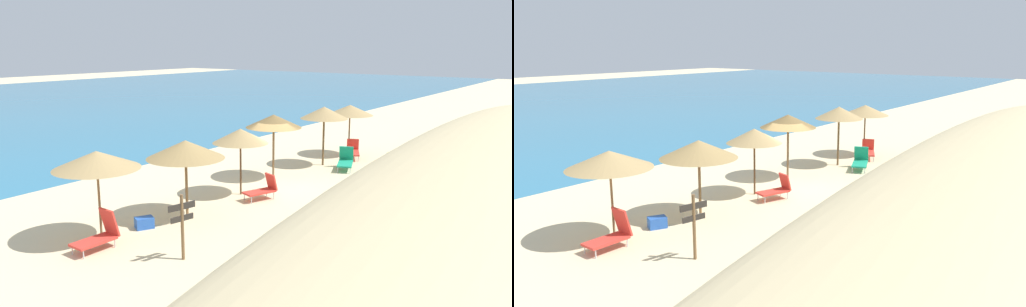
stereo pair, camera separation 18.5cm
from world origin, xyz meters
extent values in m
plane|color=beige|center=(0.00, 0.00, 0.00)|extent=(160.00, 160.00, 0.00)
ellipsoid|color=#C9B586|center=(0.77, -7.51, 1.22)|extent=(47.72, 11.05, 2.45)
cylinder|color=brown|center=(-7.92, 0.89, 1.18)|extent=(0.07, 0.07, 2.36)
cone|color=tan|center=(-7.92, 0.89, 2.48)|extent=(2.57, 2.57, 0.53)
cylinder|color=brown|center=(-4.86, 0.25, 1.11)|extent=(0.09, 0.09, 2.21)
cone|color=#9E7F4C|center=(-4.86, 0.25, 2.37)|extent=(2.65, 2.65, 0.61)
cylinder|color=brown|center=(-1.67, 0.41, 1.11)|extent=(0.07, 0.07, 2.22)
cone|color=tan|center=(-1.67, 0.41, 2.35)|extent=(2.19, 2.19, 0.56)
cylinder|color=brown|center=(1.25, 0.86, 1.20)|extent=(0.09, 0.09, 2.41)
cone|color=olive|center=(1.25, 0.86, 2.54)|extent=(2.46, 2.46, 0.57)
cylinder|color=brown|center=(4.68, 0.25, 1.23)|extent=(0.10, 0.10, 2.46)
cone|color=tan|center=(4.68, 0.25, 2.59)|extent=(2.31, 2.31, 0.58)
cylinder|color=brown|center=(7.57, 0.29, 1.15)|extent=(0.07, 0.07, 2.31)
cone|color=tan|center=(7.57, 0.29, 2.43)|extent=(2.43, 2.43, 0.54)
cube|color=red|center=(-8.61, 0.34, 0.29)|extent=(1.25, 0.66, 0.07)
cube|color=red|center=(-8.03, 0.32, 0.71)|extent=(0.28, 0.64, 0.83)
cylinder|color=silver|center=(-9.13, 0.62, 0.13)|extent=(0.04, 0.04, 0.25)
cylinder|color=silver|center=(-9.14, 0.08, 0.13)|extent=(0.04, 0.04, 0.25)
cylinder|color=silver|center=(-8.08, 0.59, 0.13)|extent=(0.04, 0.04, 0.25)
cylinder|color=silver|center=(-8.09, 0.06, 0.13)|extent=(0.04, 0.04, 0.25)
cube|color=#199972|center=(4.37, -1.11, 0.31)|extent=(1.59, 1.16, 0.07)
cube|color=#199972|center=(5.00, -0.85, 0.67)|extent=(0.52, 0.73, 0.71)
cylinder|color=silver|center=(3.70, -1.07, 0.14)|extent=(0.04, 0.04, 0.28)
cylinder|color=silver|center=(3.91, -1.60, 0.14)|extent=(0.04, 0.04, 0.28)
cylinder|color=silver|center=(4.83, -0.61, 0.14)|extent=(0.04, 0.04, 0.28)
cylinder|color=silver|center=(5.05, -1.14, 0.14)|extent=(0.04, 0.04, 0.28)
cube|color=red|center=(-1.85, -0.61, 0.32)|extent=(1.33, 0.94, 0.07)
cube|color=red|center=(-1.31, -0.80, 0.64)|extent=(0.40, 0.61, 0.64)
cylinder|color=silver|center=(-2.26, -0.21, 0.14)|extent=(0.04, 0.04, 0.28)
cylinder|color=silver|center=(-2.42, -0.67, 0.14)|extent=(0.04, 0.04, 0.28)
cylinder|color=silver|center=(-1.28, -0.55, 0.14)|extent=(0.04, 0.04, 0.28)
cylinder|color=silver|center=(-1.44, -1.01, 0.14)|extent=(0.04, 0.04, 0.28)
cube|color=red|center=(6.83, -0.33, 0.32)|extent=(1.62, 1.24, 0.07)
cube|color=red|center=(7.46, -0.01, 0.63)|extent=(0.45, 0.64, 0.61)
cylinder|color=silver|center=(6.14, -0.39, 0.14)|extent=(0.04, 0.04, 0.29)
cylinder|color=silver|center=(6.38, -0.86, 0.14)|extent=(0.04, 0.04, 0.29)
cylinder|color=silver|center=(7.27, 0.20, 0.14)|extent=(0.04, 0.04, 0.29)
cylinder|color=silver|center=(7.51, -0.27, 0.14)|extent=(0.04, 0.04, 0.29)
cylinder|color=brown|center=(-7.52, -2.14, 0.93)|extent=(0.09, 0.09, 1.86)
cube|color=#332D28|center=(-7.52, -2.14, 1.52)|extent=(0.83, 0.23, 0.18)
cube|color=#332D28|center=(-7.52, -2.14, 1.19)|extent=(0.71, 0.18, 0.16)
sphere|color=yellow|center=(7.91, -1.86, 0.18)|extent=(0.36, 0.36, 0.36)
cube|color=blue|center=(-6.49, 0.59, 0.18)|extent=(0.69, 0.62, 0.36)
camera|label=1|loc=(-16.86, -11.49, 5.78)|focal=35.62mm
camera|label=2|loc=(-16.75, -11.64, 5.78)|focal=35.62mm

